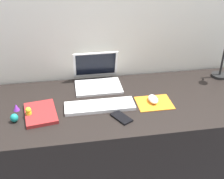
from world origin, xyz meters
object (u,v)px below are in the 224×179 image
(laptop, at_px, (97,77))
(toy_figurine_teal, at_px, (14,118))
(mouse, at_px, (153,99))
(toy_figurine_yellow, at_px, (29,112))
(toy_figurine_purple, at_px, (16,107))
(notebook_pad, at_px, (41,113))
(cell_phone, at_px, (121,117))
(keyboard, at_px, (100,106))

(laptop, bearing_deg, toy_figurine_teal, -144.21)
(mouse, height_order, toy_figurine_teal, toy_figurine_teal)
(laptop, height_order, toy_figurine_yellow, laptop)
(toy_figurine_purple, bearing_deg, notebook_pad, -25.73)
(mouse, xyz_separation_m, cell_phone, (-0.22, -0.13, -0.02))
(mouse, bearing_deg, cell_phone, -148.81)
(cell_phone, height_order, notebook_pad, notebook_pad)
(cell_phone, bearing_deg, toy_figurine_yellow, 139.89)
(mouse, bearing_deg, laptop, 136.38)
(toy_figurine_yellow, bearing_deg, toy_figurine_teal, -157.71)
(cell_phone, relative_size, toy_figurine_purple, 3.16)
(toy_figurine_teal, bearing_deg, notebook_pad, 18.37)
(keyboard, relative_size, toy_figurine_purple, 10.11)
(toy_figurine_teal, bearing_deg, mouse, 4.88)
(notebook_pad, relative_size, toy_figurine_yellow, 3.78)
(cell_phone, bearing_deg, notebook_pad, 136.65)
(mouse, xyz_separation_m, toy_figurine_yellow, (-0.73, -0.04, 0.01))
(toy_figurine_purple, xyz_separation_m, toy_figurine_yellow, (0.08, -0.08, 0.01))
(laptop, height_order, mouse, laptop)
(toy_figurine_teal, bearing_deg, toy_figurine_purple, 91.89)
(notebook_pad, distance_m, toy_figurine_teal, 0.14)
(toy_figurine_purple, bearing_deg, keyboard, -5.96)
(laptop, relative_size, toy_figurine_yellow, 4.73)
(mouse, height_order, notebook_pad, mouse)
(mouse, bearing_deg, toy_figurine_teal, -175.12)
(toy_figurine_purple, bearing_deg, toy_figurine_yellow, -46.32)
(cell_phone, distance_m, toy_figurine_purple, 0.61)
(cell_phone, bearing_deg, toy_figurine_teal, 144.21)
(toy_figurine_teal, relative_size, toy_figurine_yellow, 0.75)
(cell_phone, xyz_separation_m, toy_figurine_purple, (-0.58, 0.18, 0.02))
(toy_figurine_yellow, bearing_deg, toy_figurine_purple, 133.68)
(keyboard, relative_size, mouse, 4.27)
(mouse, distance_m, notebook_pad, 0.67)
(mouse, relative_size, notebook_pad, 0.40)
(toy_figurine_teal, distance_m, toy_figurine_purple, 0.11)
(laptop, height_order, keyboard, laptop)
(mouse, height_order, cell_phone, mouse)
(notebook_pad, bearing_deg, cell_phone, -22.58)
(keyboard, distance_m, cell_phone, 0.17)
(notebook_pad, bearing_deg, mouse, -6.55)
(keyboard, distance_m, notebook_pad, 0.34)
(laptop, xyz_separation_m, mouse, (0.30, -0.29, -0.03))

